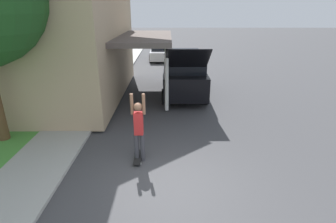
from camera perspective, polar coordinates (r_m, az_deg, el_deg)
ground_plane at (r=6.76m, az=-0.17°, el=-16.14°), size 120.00×120.00×0.00m
sidewalk at (r=12.60m, az=-16.64°, el=1.63°), size 1.80×80.00×0.10m
suv_parked at (r=13.40m, az=3.52°, el=8.42°), size 2.14×5.62×2.74m
car_down_street at (r=23.28m, az=-1.40°, el=12.79°), size 1.90×4.16×1.32m
skateboarder at (r=7.33m, az=-6.27°, el=-3.43°), size 0.41×0.23×2.03m
skateboard at (r=7.81m, az=-6.41°, el=-9.84°), size 0.22×0.84×0.10m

